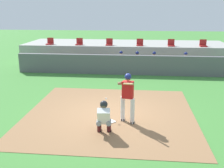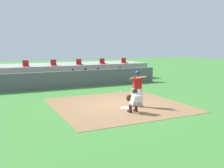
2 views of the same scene
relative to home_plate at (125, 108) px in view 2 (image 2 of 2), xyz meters
name	(u,v)px [view 2 (image 2 of 2)]	position (x,y,z in m)	size (l,w,h in m)	color
ground_plane	(118,105)	(0.00, 0.80, -0.02)	(80.00, 80.00, 0.00)	#428438
dirt_infield	(118,105)	(0.00, 0.80, -0.02)	(6.40, 6.40, 0.01)	#936B47
home_plate	(125,108)	(0.00, 0.00, 0.00)	(0.44, 0.44, 0.02)	white
batter_at_plate	(137,86)	(0.69, 0.06, 1.01)	(0.63, 0.82, 1.80)	silver
catcher_crouched	(134,100)	(-0.02, -0.90, 0.58)	(0.51, 1.62, 1.13)	gray
dugout_wall	(78,79)	(0.00, 7.30, 0.58)	(13.00, 0.30, 1.20)	#59595E
dugout_bench	(74,82)	(0.00, 8.30, 0.20)	(11.80, 0.44, 0.45)	olive
dugout_player_0	(73,77)	(-0.11, 8.14, 0.65)	(0.49, 0.70, 1.30)	#939399
dugout_player_1	(86,76)	(0.93, 8.14, 0.65)	(0.49, 0.70, 1.30)	#939399
dugout_player_2	(99,75)	(2.01, 8.14, 0.65)	(0.49, 0.70, 1.30)	#939399
dugout_player_3	(120,74)	(3.97, 8.14, 0.65)	(0.49, 0.70, 1.30)	#939399
stands_platform	(62,72)	(0.00, 11.70, 0.68)	(15.00, 4.40, 1.40)	#9E9E99
stadium_seat_1	(26,65)	(-3.25, 10.18, 1.51)	(0.46, 0.46, 0.48)	#A51E1E
stadium_seat_2	(54,64)	(-1.08, 10.18, 1.51)	(0.46, 0.46, 0.48)	#A51E1E
stadium_seat_3	(79,63)	(1.08, 10.18, 1.51)	(0.46, 0.46, 0.48)	#A51E1E
stadium_seat_4	(103,62)	(3.25, 10.18, 1.51)	(0.46, 0.46, 0.48)	#A51E1E
stadium_seat_5	(124,62)	(5.42, 10.18, 1.51)	(0.46, 0.46, 0.48)	#A51E1E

